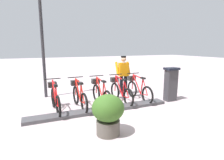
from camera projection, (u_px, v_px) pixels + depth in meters
ground_plane at (102, 111)px, 5.86m from camera, size 60.00×60.00×0.00m
dock_rail_base at (102, 110)px, 5.85m from camera, size 0.44×4.68×0.10m
payment_kiosk at (171, 84)px, 6.91m from camera, size 0.36×0.52×1.28m
bike_docked_0 at (138, 89)px, 7.04m from camera, size 1.72×0.54×1.02m
bike_docked_1 at (120, 91)px, 6.73m from camera, size 1.72×0.54×1.02m
bike_docked_2 at (101, 93)px, 6.42m from camera, size 1.72×0.54×1.02m
bike_docked_3 at (79, 96)px, 6.11m from camera, size 1.72×0.54×1.02m
bike_docked_4 at (55, 98)px, 5.80m from camera, size 1.72×0.54×1.02m
worker_near_rack at (123, 74)px, 7.78m from camera, size 0.51×0.66×1.66m
lamp_post at (41, 27)px, 7.01m from camera, size 0.32×0.32×4.34m
planter_bush at (108, 113)px, 4.24m from camera, size 0.76×0.76×0.97m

